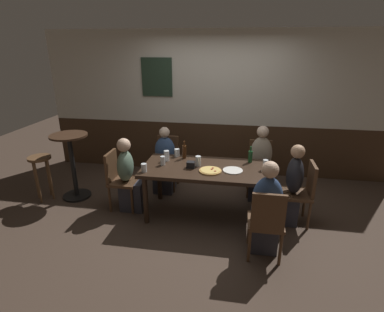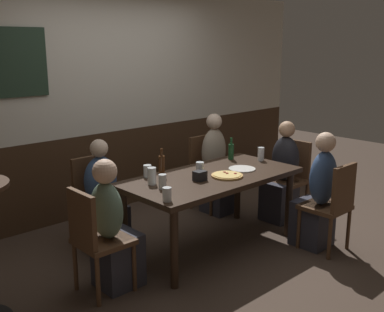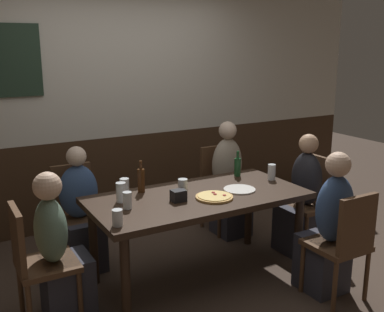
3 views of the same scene
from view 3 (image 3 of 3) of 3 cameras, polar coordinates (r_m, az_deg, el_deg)
The scene contains 24 objects.
ground_plane at distance 4.03m, azimuth 0.73°, elevation -14.89°, with size 12.00×12.00×0.00m, color #423328.
wall_back at distance 5.06m, azimuth -8.85°, elevation 6.47°, with size 6.40×0.13×2.60m.
dining_table at distance 3.76m, azimuth 0.76°, elevation -6.03°, with size 1.76×0.86×0.74m.
chair_head_west at distance 3.40m, azimuth -18.89°, elevation -11.96°, with size 0.40×0.40×0.88m.
chair_left_far at distance 4.27m, azimuth -14.24°, elevation -6.30°, with size 0.40×0.40×0.88m.
chair_right_far at distance 4.88m, azimuth 3.57°, elevation -3.36°, with size 0.40×0.40×0.88m.
chair_right_near at distance 3.67m, azimuth 18.43°, elevation -9.97°, with size 0.40×0.40×0.88m.
chair_head_east at distance 4.57m, azimuth 14.98°, elevation -5.02°, with size 0.40×0.40×0.88m.
person_head_west at distance 3.45m, azimuth -16.11°, elevation -12.06°, with size 0.37×0.34×1.10m.
person_left_far at distance 4.14m, azimuth -13.58°, elevation -7.58°, with size 0.34×0.37×1.09m.
person_right_far at distance 4.75m, azimuth 4.64°, elevation -3.89°, with size 0.34×0.37×1.17m.
person_right_near at distance 3.78m, azimuth 16.58°, elevation -9.32°, with size 0.34×0.37×1.16m.
person_head_east at distance 4.47m, azimuth 13.45°, elevation -5.68°, with size 0.37×0.34×1.13m.
pizza at distance 3.65m, azimuth 2.79°, elevation -5.10°, with size 0.30×0.30×0.03m.
tumbler_short at distance 3.69m, azimuth -1.15°, elevation -4.10°, with size 0.08×0.08×0.14m.
pint_glass_stout at distance 3.60m, azimuth -8.82°, elevation -4.65°, with size 0.08×0.08×0.15m.
beer_glass_half at distance 3.45m, azimuth -8.05°, elevation -5.61°, with size 0.07×0.07×0.13m.
pint_glass_pale at distance 4.19m, azimuth 9.88°, elevation -2.10°, with size 0.07×0.07×0.14m.
tumbler_water at distance 3.82m, azimuth -8.40°, elevation -3.76°, with size 0.08×0.08×0.12m.
highball_clear at distance 3.14m, azimuth -9.26°, elevation -7.73°, with size 0.07×0.07×0.11m.
beer_bottle_green at distance 4.25m, azimuth 5.69°, elevation -1.29°, with size 0.06×0.06×0.24m.
beer_bottle_brown at distance 3.80m, azimuth -6.35°, elevation -2.94°, with size 0.06×0.06×0.27m.
plate_white_large at distance 3.87m, azimuth 5.93°, elevation -4.16°, with size 0.27×0.27×0.01m, color white.
condiment_caddy at distance 3.58m, azimuth -1.70°, elevation -4.94°, with size 0.11×0.09×0.09m, color black.
Camera 3 is at (-1.79, -3.05, 1.93)m, focal length 42.85 mm.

